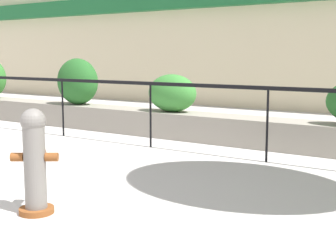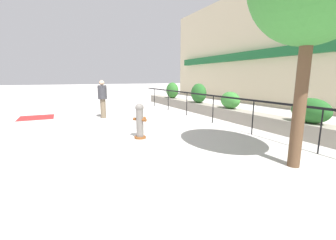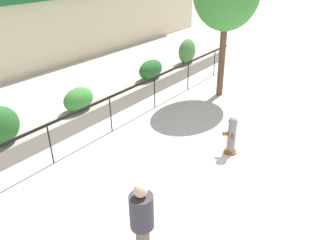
{
  "view_description": "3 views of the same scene",
  "coord_description": "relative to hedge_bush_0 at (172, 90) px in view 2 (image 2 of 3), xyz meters",
  "views": [
    {
      "loc": [
        4.67,
        -1.73,
        1.6
      ],
      "look_at": [
        1.61,
        2.98,
        0.82
      ],
      "focal_mm": 50.0,
      "sensor_mm": 36.0,
      "label": 1
    },
    {
      "loc": [
        7.47,
        -0.71,
        1.84
      ],
      "look_at": [
        1.33,
        2.21,
        0.56
      ],
      "focal_mm": 24.0,
      "sensor_mm": 36.0,
      "label": 2
    },
    {
      "loc": [
        -6.13,
        -1.7,
        4.89
      ],
      "look_at": [
        0.42,
        3.07,
        0.76
      ],
      "focal_mm": 35.0,
      "sensor_mm": 36.0,
      "label": 3
    }
  ],
  "objects": [
    {
      "name": "ground_plane",
      "position": [
        5.96,
        -6.0,
        -1.02
      ],
      "size": [
        120.0,
        120.0,
        0.0
      ],
      "primitive_type": "plane",
      "color": "#BCB7B2"
    },
    {
      "name": "building_facade",
      "position": [
        5.96,
        5.98,
        2.97
      ],
      "size": [
        30.0,
        1.36,
        8.0
      ],
      "color": "beige",
      "rests_on": "ground"
    },
    {
      "name": "planter_wall_low",
      "position": [
        5.96,
        0.0,
        -0.77
      ],
      "size": [
        18.0,
        0.7,
        0.5
      ],
      "primitive_type": "cube",
      "color": "gray",
      "rests_on": "ground"
    },
    {
      "name": "fence_railing_segment",
      "position": [
        5.96,
        -1.1,
        0.0
      ],
      "size": [
        15.0,
        0.05,
        1.15
      ],
      "color": "black",
      "rests_on": "ground"
    },
    {
      "name": "hedge_bush_0",
      "position": [
        0.0,
        0.0,
        0.0
      ],
      "size": [
        1.14,
        0.7,
        1.03
      ],
      "primitive_type": "ellipsoid",
      "color": "#2D6B28",
      "rests_on": "planter_wall_low"
    },
    {
      "name": "hedge_bush_1",
      "position": [
        3.18,
        0.0,
        0.0
      ],
      "size": [
        1.06,
        0.7,
        1.04
      ],
      "primitive_type": "ellipsoid",
      "color": "#235B23",
      "rests_on": "planter_wall_low"
    },
    {
      "name": "hedge_bush_2",
      "position": [
        5.71,
        0.0,
        -0.15
      ],
      "size": [
        1.04,
        0.63,
        0.74
      ],
      "primitive_type": "ellipsoid",
      "color": "#387F33",
      "rests_on": "planter_wall_low"
    },
    {
      "name": "hedge_bush_3",
      "position": [
        9.27,
        0.0,
        -0.14
      ],
      "size": [
        1.21,
        0.62,
        0.75
      ],
      "primitive_type": "ellipsoid",
      "color": "#235B23",
      "rests_on": "planter_wall_low"
    },
    {
      "name": "fire_hydrant",
      "position": [
        6.99,
        -4.59,
        -0.46
      ],
      "size": [
        0.49,
        0.49,
        1.08
      ],
      "color": "brown",
      "rests_on": "ground"
    },
    {
      "name": "pedestrian",
      "position": [
        2.82,
        -4.99,
        -0.03
      ],
      "size": [
        0.56,
        0.56,
        1.73
      ],
      "color": "brown",
      "rests_on": "ground"
    },
    {
      "name": "tactile_warning_pad",
      "position": [
        1.44,
        -7.84,
        -1.01
      ],
      "size": [
        1.47,
        1.47,
        0.01
      ],
      "primitive_type": "cube",
      "color": "#B22323",
      "rests_on": "ground"
    }
  ]
}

